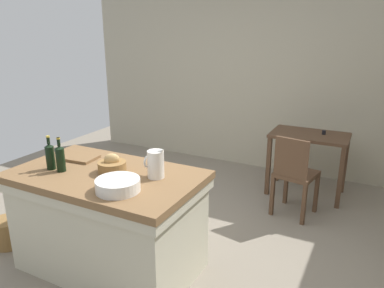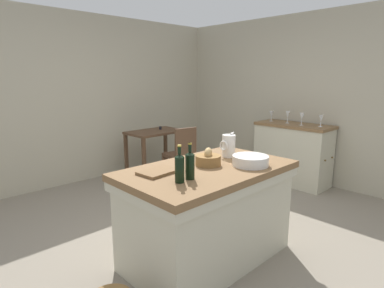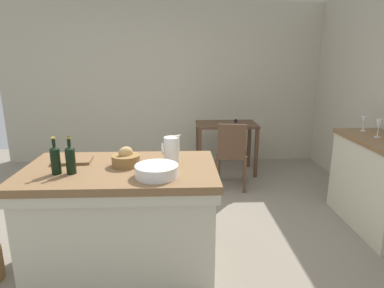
# 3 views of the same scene
# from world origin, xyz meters

# --- Properties ---
(ground_plane) EXTENTS (6.76, 6.76, 0.00)m
(ground_plane) POSITION_xyz_m (0.00, 0.00, 0.00)
(ground_plane) COLOR gray
(wall_back) EXTENTS (5.32, 0.12, 2.60)m
(wall_back) POSITION_xyz_m (0.00, 2.60, 1.30)
(wall_back) COLOR #B2AA93
(wall_back) RESTS_ON ground
(island_table) EXTENTS (1.54, 0.91, 0.88)m
(island_table) POSITION_xyz_m (-0.25, -0.41, 0.47)
(island_table) COLOR brown
(island_table) RESTS_ON ground
(writing_desk) EXTENTS (0.90, 0.56, 0.82)m
(writing_desk) POSITION_xyz_m (0.94, 1.90, 0.64)
(writing_desk) COLOR #513826
(writing_desk) RESTS_ON ground
(wooden_chair) EXTENTS (0.47, 0.47, 0.91)m
(wooden_chair) POSITION_xyz_m (0.92, 1.24, 0.50)
(wooden_chair) COLOR #513826
(wooden_chair) RESTS_ON ground
(pitcher) EXTENTS (0.17, 0.13, 0.26)m
(pitcher) POSITION_xyz_m (0.16, -0.29, 0.99)
(pitcher) COLOR silver
(pitcher) RESTS_ON island_table
(wash_bowl) EXTENTS (0.32, 0.32, 0.09)m
(wash_bowl) POSITION_xyz_m (0.05, -0.63, 0.92)
(wash_bowl) COLOR silver
(wash_bowl) RESTS_ON island_table
(bread_basket) EXTENTS (0.23, 0.23, 0.16)m
(bread_basket) POSITION_xyz_m (-0.21, -0.37, 0.93)
(bread_basket) COLOR olive
(bread_basket) RESTS_ON island_table
(cutting_board) EXTENTS (0.33, 0.24, 0.02)m
(cutting_board) POSITION_xyz_m (-0.68, -0.25, 0.89)
(cutting_board) COLOR brown
(cutting_board) RESTS_ON island_table
(wine_bottle_dark) EXTENTS (0.07, 0.07, 0.28)m
(wine_bottle_dark) POSITION_xyz_m (-0.60, -0.54, 0.99)
(wine_bottle_dark) COLOR black
(wine_bottle_dark) RESTS_ON island_table
(wine_bottle_amber) EXTENTS (0.07, 0.07, 0.29)m
(wine_bottle_amber) POSITION_xyz_m (-0.71, -0.54, 0.99)
(wine_bottle_amber) COLOR black
(wine_bottle_amber) RESTS_ON island_table
(wicker_hamper) EXTENTS (0.29, 0.29, 0.26)m
(wicker_hamper) POSITION_xyz_m (-1.35, -0.59, 0.13)
(wicker_hamper) COLOR olive
(wicker_hamper) RESTS_ON ground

